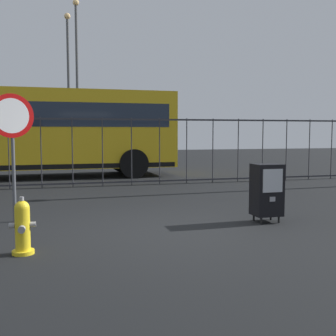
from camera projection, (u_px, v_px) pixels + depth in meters
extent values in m
plane|color=black|center=(169.00, 231.00, 6.66)|extent=(60.00, 60.00, 0.00)
cylinder|color=yellow|center=(23.00, 252.00, 5.38)|extent=(0.28, 0.28, 0.05)
cylinder|color=yellow|center=(23.00, 229.00, 5.35)|extent=(0.19, 0.19, 0.55)
sphere|color=yellow|center=(22.00, 208.00, 5.33)|extent=(0.19, 0.19, 0.19)
cylinder|color=gray|center=(22.00, 199.00, 5.32)|extent=(0.06, 0.06, 0.05)
cylinder|color=gray|center=(22.00, 229.00, 5.22)|extent=(0.09, 0.08, 0.09)
cylinder|color=gray|center=(12.00, 226.00, 5.32)|extent=(0.07, 0.07, 0.07)
cylinder|color=gray|center=(33.00, 224.00, 5.38)|extent=(0.07, 0.07, 0.07)
cylinder|color=black|center=(261.00, 221.00, 7.13)|extent=(0.04, 0.04, 0.12)
cylinder|color=black|center=(279.00, 220.00, 7.21)|extent=(0.04, 0.04, 0.12)
cylinder|color=black|center=(254.00, 217.00, 7.40)|extent=(0.04, 0.04, 0.12)
cylinder|color=black|center=(271.00, 216.00, 7.48)|extent=(0.04, 0.04, 0.12)
cube|color=black|center=(267.00, 190.00, 7.26)|extent=(0.48, 0.40, 0.90)
cube|color=#B2B7BF|center=(273.00, 181.00, 7.05)|extent=(0.36, 0.01, 0.40)
cube|color=gray|center=(272.00, 199.00, 7.07)|extent=(0.10, 0.02, 0.08)
cylinder|color=#4C4F54|center=(13.00, 159.00, 7.22)|extent=(0.06, 0.06, 2.20)
cylinder|color=red|center=(12.00, 116.00, 7.14)|extent=(0.71, 0.31, 0.76)
cylinder|color=white|center=(12.00, 116.00, 7.13)|extent=(0.56, 0.23, 0.60)
cube|color=#2D2D33|center=(117.00, 119.00, 12.18)|extent=(18.00, 0.04, 0.05)
cube|color=#2D2D33|center=(117.00, 182.00, 12.33)|extent=(18.00, 0.04, 0.05)
cylinder|color=#2D2D33|center=(9.00, 153.00, 11.49)|extent=(0.03, 0.03, 2.00)
cylinder|color=#2D2D33|center=(41.00, 153.00, 11.71)|extent=(0.03, 0.03, 2.00)
cylinder|color=#2D2D33|center=(72.00, 152.00, 11.93)|extent=(0.03, 0.03, 2.00)
cylinder|color=#2D2D33|center=(103.00, 152.00, 12.15)|extent=(0.03, 0.03, 2.00)
cylinder|color=#2D2D33|center=(132.00, 152.00, 12.37)|extent=(0.03, 0.03, 2.00)
cylinder|color=#2D2D33|center=(160.00, 151.00, 12.58)|extent=(0.03, 0.03, 2.00)
cylinder|color=#2D2D33|center=(187.00, 151.00, 12.80)|extent=(0.03, 0.03, 2.00)
cylinder|color=#2D2D33|center=(213.00, 151.00, 13.02)|extent=(0.03, 0.03, 2.00)
cylinder|color=#2D2D33|center=(238.00, 150.00, 13.24)|extent=(0.03, 0.03, 2.00)
cylinder|color=#2D2D33|center=(263.00, 150.00, 13.46)|extent=(0.03, 0.03, 2.00)
cylinder|color=#2D2D33|center=(286.00, 150.00, 13.68)|extent=(0.03, 0.03, 2.00)
cylinder|color=#2D2D33|center=(309.00, 149.00, 13.90)|extent=(0.03, 0.03, 2.00)
cylinder|color=#2D2D33|center=(331.00, 149.00, 14.12)|extent=(0.03, 0.03, 2.00)
cube|color=gold|center=(22.00, 129.00, 14.35)|extent=(10.54, 2.69, 2.65)
cube|color=#1E2838|center=(21.00, 115.00, 14.31)|extent=(9.92, 2.70, 0.80)
cube|color=black|center=(23.00, 165.00, 14.46)|extent=(10.33, 2.70, 0.16)
cylinder|color=black|center=(134.00, 164.00, 14.26)|extent=(1.01, 0.30, 1.00)
cylinder|color=black|center=(122.00, 159.00, 16.65)|extent=(1.01, 0.30, 1.00)
cylinder|color=#4C4F54|center=(69.00, 92.00, 21.29)|extent=(0.14, 0.14, 7.31)
sphere|color=#FFD18C|center=(67.00, 16.00, 20.98)|extent=(0.32, 0.32, 0.32)
cylinder|color=#4C4F54|center=(77.00, 85.00, 21.01)|extent=(0.14, 0.14, 7.89)
sphere|color=#FFD18C|center=(76.00, 3.00, 20.66)|extent=(0.32, 0.32, 0.32)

